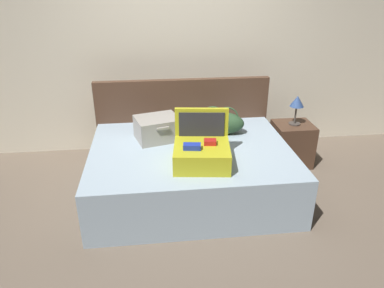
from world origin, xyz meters
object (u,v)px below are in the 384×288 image
hard_case_large (202,151)px  duffel_bag (220,122)px  table_lamp (297,103)px  bed (191,171)px  hard_case_medium (157,128)px  nightstand (292,144)px

hard_case_large → duffel_bag: 0.73m
hard_case_large → table_lamp: (1.21, 0.83, 0.13)m
bed → hard_case_medium: 0.56m
nightstand → table_lamp: 0.51m
nightstand → table_lamp: (0.00, 0.00, 0.51)m
hard_case_large → table_lamp: 1.48m
hard_case_large → nightstand: (1.21, 0.83, -0.39)m
hard_case_large → nightstand: hard_case_large is taller
hard_case_large → nightstand: bearing=41.8°
bed → hard_case_medium: (-0.32, 0.27, 0.38)m
hard_case_large → hard_case_medium: size_ratio=1.10×
duffel_bag → hard_case_large: bearing=-114.2°
hard_case_large → bed: bearing=108.6°
nightstand → table_lamp: bearing=90.0°
nightstand → table_lamp: size_ratio=1.48×
bed → table_lamp: 1.47m
hard_case_large → duffel_bag: size_ratio=1.00×
hard_case_large → hard_case_medium: hard_case_large is taller
hard_case_medium → duffel_bag: size_ratio=0.91×
bed → nightstand: 1.38m
hard_case_large → nightstand: size_ratio=1.10×
bed → table_lamp: table_lamp is taller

